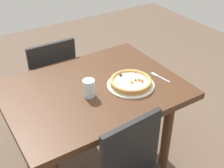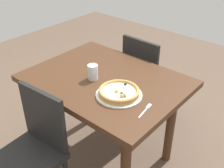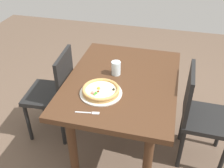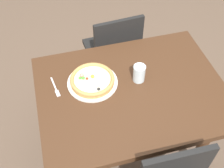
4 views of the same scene
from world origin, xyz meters
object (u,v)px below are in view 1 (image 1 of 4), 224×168
at_px(dining_table, 94,102).
at_px(pizza, 131,82).
at_px(chair_far, 51,81).
at_px(fork, 159,77).
at_px(plate, 131,85).
at_px(drinking_glass, 89,88).

relative_size(dining_table, pizza, 4.17).
distance_m(chair_far, fork, 0.97).
bearing_deg(dining_table, chair_far, 95.49).
bearing_deg(fork, chair_far, 24.30).
distance_m(dining_table, pizza, 0.29).
xyz_separation_m(dining_table, plate, (0.22, -0.11, 0.12)).
bearing_deg(plate, dining_table, 152.92).
xyz_separation_m(plate, pizza, (0.00, -0.00, 0.03)).
bearing_deg(dining_table, drinking_glass, -134.32).
height_order(dining_table, fork, fork).
height_order(chair_far, fork, chair_far).
bearing_deg(pizza, fork, -3.57).
distance_m(pizza, fork, 0.23).
bearing_deg(pizza, chair_far, 110.41).
xyz_separation_m(pizza, drinking_glass, (-0.29, 0.05, 0.03)).
distance_m(fork, drinking_glass, 0.52).
relative_size(chair_far, plate, 2.84).
height_order(chair_far, pizza, chair_far).
bearing_deg(plate, fork, -3.61).
distance_m(chair_far, drinking_glass, 0.79).
bearing_deg(drinking_glass, pizza, -9.15).
bearing_deg(drinking_glass, fork, -6.69).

